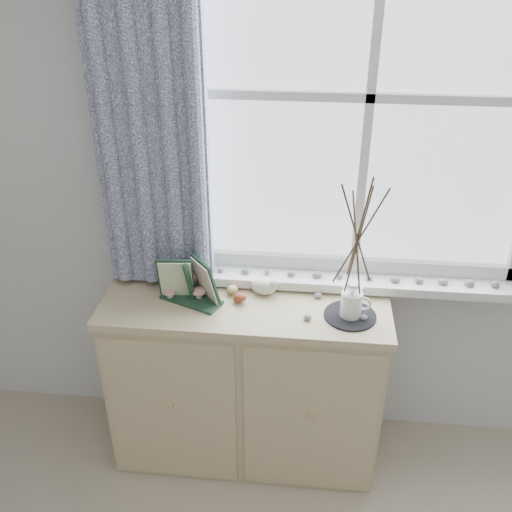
# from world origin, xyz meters

# --- Properties ---
(sideboard) EXTENTS (1.20, 0.45, 0.85)m
(sideboard) POSITION_xyz_m (-0.15, 1.75, 0.43)
(sideboard) COLOR tan
(sideboard) RESTS_ON ground
(botanical_book) EXTENTS (0.32, 0.23, 0.21)m
(botanical_book) POSITION_xyz_m (-0.37, 1.71, 0.95)
(botanical_book) COLOR #1D3D29
(botanical_book) RESTS_ON sideboard
(toadstool_cluster) EXTENTS (0.17, 0.15, 0.08)m
(toadstool_cluster) POSITION_xyz_m (-0.40, 1.80, 0.90)
(toadstool_cluster) COLOR white
(toadstool_cluster) RESTS_ON sideboard
(wooden_eggs) EXTENTS (0.13, 0.17, 0.06)m
(wooden_eggs) POSITION_xyz_m (-0.21, 1.81, 0.87)
(wooden_eggs) COLOR tan
(wooden_eggs) RESTS_ON sideboard
(songbird_figurine) EXTENTS (0.16, 0.10, 0.08)m
(songbird_figurine) POSITION_xyz_m (-0.08, 1.82, 0.89)
(songbird_figurine) COLOR silver
(songbird_figurine) RESTS_ON sideboard
(crocheted_doily) EXTENTS (0.21, 0.21, 0.01)m
(crocheted_doily) POSITION_xyz_m (0.28, 1.70, 0.85)
(crocheted_doily) COLOR black
(crocheted_doily) RESTS_ON sideboard
(twig_pitcher) EXTENTS (0.27, 0.27, 0.64)m
(twig_pitcher) POSITION_xyz_m (0.28, 1.70, 1.22)
(twig_pitcher) COLOR white
(twig_pitcher) RESTS_ON crocheted_doily
(sideboard_pebbles) EXTENTS (0.33, 0.23, 0.02)m
(sideboard_pebbles) POSITION_xyz_m (0.15, 1.75, 0.86)
(sideboard_pebbles) COLOR gray
(sideboard_pebbles) RESTS_ON sideboard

